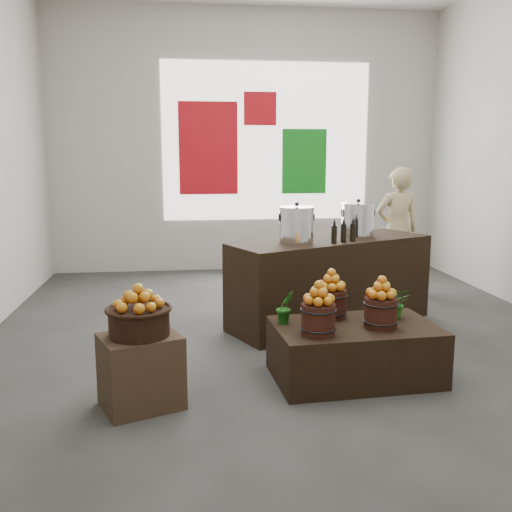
{
  "coord_description": "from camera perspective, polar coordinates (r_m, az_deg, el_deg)",
  "views": [
    {
      "loc": [
        -0.98,
        -5.43,
        1.82
      ],
      "look_at": [
        -0.35,
        -0.4,
        0.91
      ],
      "focal_mm": 40.0,
      "sensor_mm": 36.0,
      "label": 1
    }
  ],
  "objects": [
    {
      "name": "ground",
      "position": [
        5.81,
        2.94,
        -8.07
      ],
      "size": [
        7.0,
        7.0,
        0.0
      ],
      "primitive_type": "plane",
      "color": "#3E3E3B",
      "rests_on": "ground"
    },
    {
      "name": "back_wall",
      "position": [
        8.99,
        -0.91,
        11.34
      ],
      "size": [
        6.0,
        0.04,
        4.0
      ],
      "primitive_type": "cube",
      "color": "#B1ADA4",
      "rests_on": "ground"
    },
    {
      "name": "back_opening",
      "position": [
        9.0,
        1.04,
        11.34
      ],
      "size": [
        3.2,
        0.02,
        2.4
      ],
      "primitive_type": "cube",
      "color": "white",
      "rests_on": "back_wall"
    },
    {
      "name": "deco_red_left",
      "position": [
        8.91,
        -4.79,
        10.68
      ],
      "size": [
        0.9,
        0.04,
        1.4
      ],
      "primitive_type": "cube",
      "color": "#B40D17",
      "rests_on": "back_wall"
    },
    {
      "name": "deco_green_right",
      "position": [
        9.1,
        4.84,
        9.4
      ],
      "size": [
        0.7,
        0.04,
        1.0
      ],
      "primitive_type": "cube",
      "color": "#12791A",
      "rests_on": "back_wall"
    },
    {
      "name": "deco_red_upper",
      "position": [
        9.0,
        0.41,
        14.53
      ],
      "size": [
        0.5,
        0.04,
        0.5
      ],
      "primitive_type": "cube",
      "color": "#B40D17",
      "rests_on": "back_wall"
    },
    {
      "name": "crate",
      "position": [
        4.29,
        -11.44,
        -11.22
      ],
      "size": [
        0.66,
        0.61,
        0.54
      ],
      "primitive_type": "cube",
      "rotation": [
        0.0,
        0.0,
        0.38
      ],
      "color": "#442D20",
      "rests_on": "ground"
    },
    {
      "name": "wicker_basket",
      "position": [
        4.17,
        -11.62,
        -6.51
      ],
      "size": [
        0.43,
        0.43,
        0.2
      ],
      "primitive_type": "cylinder",
      "color": "black",
      "rests_on": "crate"
    },
    {
      "name": "apples_in_basket",
      "position": [
        4.12,
        -11.71,
        -4.0
      ],
      "size": [
        0.34,
        0.34,
        0.18
      ],
      "primitive_type": null,
      "color": "#9E0507",
      "rests_on": "wicker_basket"
    },
    {
      "name": "display_table",
      "position": [
        4.79,
        9.82,
        -9.4
      ],
      "size": [
        1.36,
        0.89,
        0.45
      ],
      "primitive_type": "cube",
      "rotation": [
        0.0,
        0.0,
        0.07
      ],
      "color": "black",
      "rests_on": "ground"
    },
    {
      "name": "apple_bucket_front_left",
      "position": [
        4.4,
        6.24,
        -6.32
      ],
      "size": [
        0.26,
        0.26,
        0.24
      ],
      "primitive_type": "cylinder",
      "color": "#35160E",
      "rests_on": "display_table"
    },
    {
      "name": "apples_in_bucket_front_left",
      "position": [
        4.35,
        6.29,
        -3.68
      ],
      "size": [
        0.2,
        0.2,
        0.18
      ],
      "primitive_type": null,
      "color": "#9E0507",
      "rests_on": "apple_bucket_front_left"
    },
    {
      "name": "apple_bucket_front_right",
      "position": [
        4.66,
        12.37,
        -5.57
      ],
      "size": [
        0.26,
        0.26,
        0.24
      ],
      "primitive_type": "cylinder",
      "color": "#35160E",
      "rests_on": "display_table"
    },
    {
      "name": "apples_in_bucket_front_right",
      "position": [
        4.61,
        12.47,
        -3.07
      ],
      "size": [
        0.2,
        0.2,
        0.18
      ],
      "primitive_type": null,
      "color": "#9E0507",
      "rests_on": "apple_bucket_front_right"
    },
    {
      "name": "apple_bucket_rear",
      "position": [
        4.86,
        7.49,
        -4.75
      ],
      "size": [
        0.26,
        0.26,
        0.24
      ],
      "primitive_type": "cylinder",
      "color": "#35160E",
      "rests_on": "display_table"
    },
    {
      "name": "apples_in_bucket_rear",
      "position": [
        4.81,
        7.55,
        -2.35
      ],
      "size": [
        0.2,
        0.2,
        0.18
      ],
      "primitive_type": null,
      "color": "#9E0507",
      "rests_on": "apple_bucket_rear"
    },
    {
      "name": "herb_garnish_right",
      "position": [
        4.96,
        13.8,
        -4.54
      ],
      "size": [
        0.29,
        0.27,
        0.26
      ],
      "primitive_type": "imported",
      "rotation": [
        0.0,
        0.0,
        -0.35
      ],
      "color": "#175B13",
      "rests_on": "display_table"
    },
    {
      "name": "herb_garnish_left",
      "position": [
        4.67,
        2.94,
        -5.11
      ],
      "size": [
        0.18,
        0.17,
        0.27
      ],
      "primitive_type": "imported",
      "rotation": [
        0.0,
        0.0,
        0.4
      ],
      "color": "#175B13",
      "rests_on": "display_table"
    },
    {
      "name": "counter",
      "position": [
        6.19,
        7.47,
        -2.56
      ],
      "size": [
        2.35,
        1.59,
        0.92
      ],
      "primitive_type": "cube",
      "rotation": [
        0.0,
        0.0,
        0.43
      ],
      "color": "black",
      "rests_on": "ground"
    },
    {
      "name": "stock_pot_left",
      "position": [
        5.81,
        4.07,
        3.02
      ],
      "size": [
        0.35,
        0.35,
        0.35
      ],
      "primitive_type": "cylinder",
      "color": "silver",
      "rests_on": "counter"
    },
    {
      "name": "stock_pot_center",
      "position": [
        6.32,
        10.14,
        3.47
      ],
      "size": [
        0.35,
        0.35,
        0.35
      ],
      "primitive_type": "cylinder",
      "color": "silver",
      "rests_on": "counter"
    },
    {
      "name": "oil_cruets",
      "position": [
        5.92,
        8.98,
        2.61
      ],
      "size": [
        0.25,
        0.16,
        0.26
      ],
      "primitive_type": null,
      "rotation": [
        0.0,
        0.0,
        0.43
      ],
      "color": "black",
      "rests_on": "counter"
    },
    {
      "name": "shopper",
      "position": [
        7.79,
        13.91,
        2.55
      ],
      "size": [
        0.62,
        0.43,
        1.65
      ],
      "primitive_type": "imported",
      "rotation": [
        0.0,
        0.0,
        3.2
      ],
      "color": "tan",
      "rests_on": "ground"
    }
  ]
}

